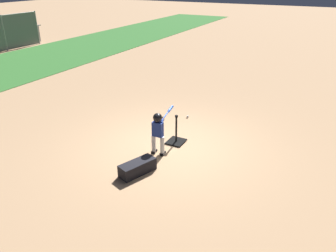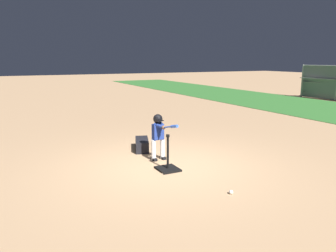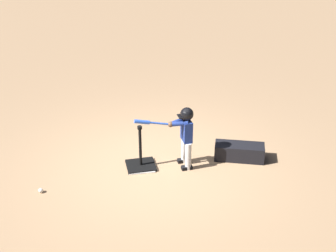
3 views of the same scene
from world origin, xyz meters
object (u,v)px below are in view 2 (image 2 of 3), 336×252
batting_tee (168,166)px  equipment_bag (142,145)px  batter_child (159,132)px  baseball (231,192)px

batting_tee → equipment_bag: size_ratio=0.91×
equipment_bag → batter_child: bearing=21.2°
baseball → batter_child: bearing=-173.1°
batting_tee → batter_child: (-0.71, 0.13, 0.58)m
baseball → equipment_bag: bearing=-174.9°
batting_tee → batter_child: bearing=170.0°
batter_child → equipment_bag: bearing=-179.2°
batter_child → baseball: size_ratio=14.52×
batter_child → equipment_bag: batter_child is taller
batter_child → equipment_bag: 1.12m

